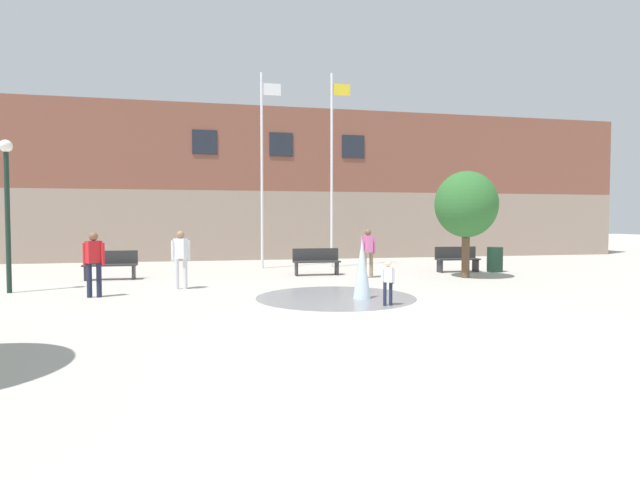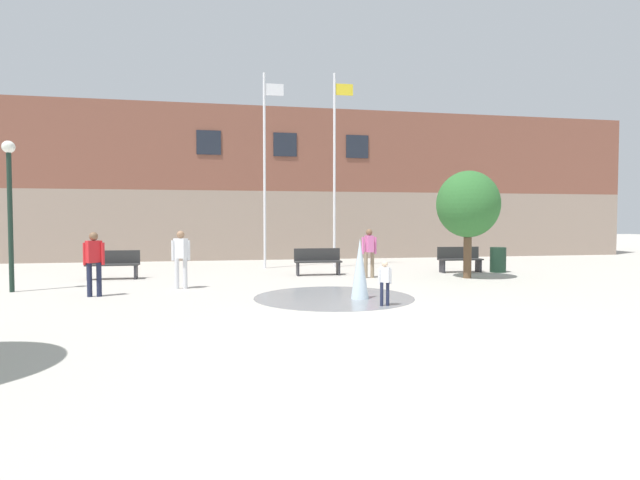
# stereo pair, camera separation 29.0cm
# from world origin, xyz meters

# --- Properties ---
(ground_plane) EXTENTS (100.00, 100.00, 0.00)m
(ground_plane) POSITION_xyz_m (0.00, 0.00, 0.00)
(ground_plane) COLOR #B2ADA3
(library_building) EXTENTS (36.00, 6.05, 7.20)m
(library_building) POSITION_xyz_m (0.00, 19.04, 3.60)
(library_building) COLOR gray
(library_building) RESTS_ON ground
(splash_fountain) EXTENTS (3.90, 3.90, 1.45)m
(splash_fountain) POSITION_xyz_m (0.22, 4.14, 0.50)
(splash_fountain) COLOR gray
(splash_fountain) RESTS_ON ground
(park_bench_under_left_flagpole) EXTENTS (1.60, 0.44, 0.91)m
(park_bench_under_left_flagpole) POSITION_xyz_m (-6.29, 9.29, 0.48)
(park_bench_under_left_flagpole) COLOR #28282D
(park_bench_under_left_flagpole) RESTS_ON ground
(park_bench_center) EXTENTS (1.60, 0.44, 0.91)m
(park_bench_center) POSITION_xyz_m (0.32, 9.23, 0.48)
(park_bench_center) COLOR #28282D
(park_bench_center) RESTS_ON ground
(park_bench_near_trashcan) EXTENTS (1.60, 0.44, 0.91)m
(park_bench_near_trashcan) POSITION_xyz_m (5.53, 9.24, 0.48)
(park_bench_near_trashcan) COLOR #28282D
(park_bench_near_trashcan) RESTS_ON ground
(adult_watching) EXTENTS (0.50, 0.37, 1.59)m
(adult_watching) POSITION_xyz_m (-5.93, 5.54, 0.93)
(adult_watching) COLOR #1E233D
(adult_watching) RESTS_ON ground
(adult_near_bench) EXTENTS (0.50, 0.35, 1.59)m
(adult_near_bench) POSITION_xyz_m (-3.96, 6.61, 0.93)
(adult_near_bench) COLOR silver
(adult_near_bench) RESTS_ON ground
(adult_in_red) EXTENTS (0.50, 0.35, 1.59)m
(adult_in_red) POSITION_xyz_m (1.82, 8.14, 0.93)
(adult_in_red) COLOR #89755B
(adult_in_red) RESTS_ON ground
(child_running) EXTENTS (0.31, 0.23, 0.99)m
(child_running) POSITION_xyz_m (0.67, 2.97, 0.58)
(child_running) COLOR #1E233D
(child_running) RESTS_ON ground
(flagpole_left) EXTENTS (0.80, 0.10, 7.54)m
(flagpole_left) POSITION_xyz_m (-1.23, 12.02, 4.01)
(flagpole_left) COLOR silver
(flagpole_left) RESTS_ON ground
(flagpole_right) EXTENTS (0.80, 0.10, 7.68)m
(flagpole_right) POSITION_xyz_m (1.54, 12.02, 4.08)
(flagpole_right) COLOR silver
(flagpole_right) RESTS_ON ground
(lamp_post_left_lane) EXTENTS (0.32, 0.32, 3.94)m
(lamp_post_left_lane) POSITION_xyz_m (-8.26, 6.79, 2.57)
(lamp_post_left_lane) COLOR #192D23
(lamp_post_left_lane) RESTS_ON ground
(trash_can) EXTENTS (0.56, 0.56, 0.90)m
(trash_can) POSITION_xyz_m (6.88, 8.96, 0.45)
(trash_can) COLOR #193323
(trash_can) RESTS_ON ground
(street_tree_near_building) EXTENTS (2.02, 2.02, 3.47)m
(street_tree_near_building) POSITION_xyz_m (4.93, 7.47, 2.38)
(street_tree_near_building) COLOR brown
(street_tree_near_building) RESTS_ON ground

